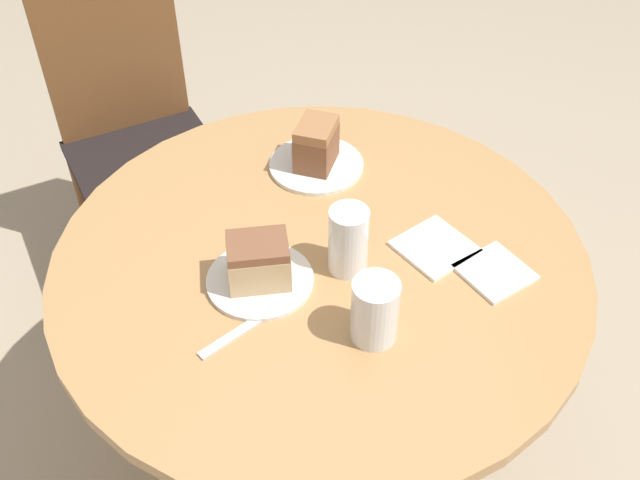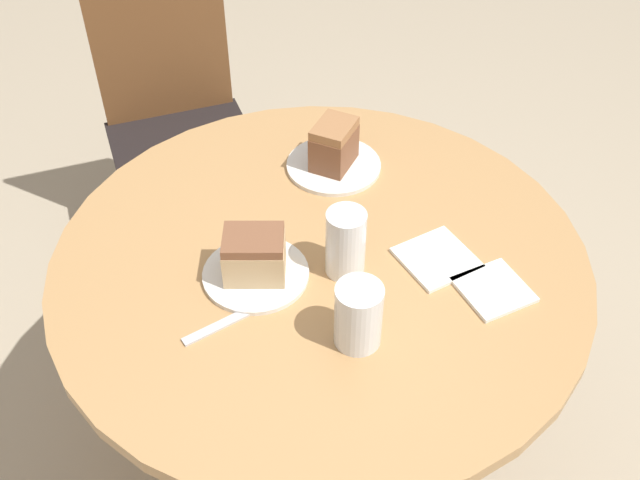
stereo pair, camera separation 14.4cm
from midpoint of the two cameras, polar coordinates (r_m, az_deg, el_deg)
name	(u,v)px [view 2 (the right image)]	position (r m, az deg, el deg)	size (l,w,h in m)	color
ground_plane	(320,454)	(2.05, 2.09, -16.12)	(8.00, 8.00, 0.00)	tan
table	(320,315)	(1.60, 2.59, -5.83)	(1.06, 1.06, 0.74)	tan
chair	(177,120)	(2.28, -9.04, 8.91)	(0.45, 0.46, 0.97)	brown
plate_near	(255,273)	(1.42, -2.08, -2.69)	(0.20, 0.20, 0.01)	silver
plate_far	(334,165)	(1.68, 3.51, 5.59)	(0.21, 0.21, 0.01)	silver
cake_slice_near	(254,254)	(1.39, -2.13, -1.22)	(0.14, 0.13, 0.09)	tan
cake_slice_far	(334,145)	(1.64, 3.60, 7.17)	(0.13, 0.13, 0.10)	brown
glass_lemonade	(358,318)	(1.29, 6.15, -6.11)	(0.08, 0.08, 0.13)	beige
glass_water	(346,246)	(1.40, 4.91, -0.61)	(0.08, 0.08, 0.14)	silver
napkin_stack	(437,258)	(1.48, 11.66, -1.51)	(0.14, 0.14, 0.01)	white
fork	(227,322)	(1.35, -4.11, -6.41)	(0.17, 0.04, 0.00)	silver
napkin_side	(494,289)	(1.45, 15.89, -3.79)	(0.12, 0.12, 0.01)	white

